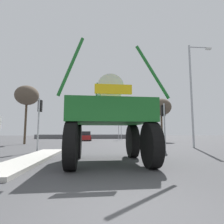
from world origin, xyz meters
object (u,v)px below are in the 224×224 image
(traffic_signal_near_left, at_px, (40,113))
(traffic_signal_far_left, at_px, (118,124))
(streetlight_near_right, at_px, (193,90))
(sedan_ahead, at_px, (86,136))
(bare_tree_left, at_px, (27,96))
(traffic_signal_far_right, at_px, (121,124))
(traffic_signal_near_right, at_px, (163,116))
(bare_tree_right, at_px, (161,107))
(oversize_sprayer, at_px, (108,118))

(traffic_signal_near_left, xyz_separation_m, traffic_signal_far_left, (7.76, 18.59, 0.15))
(traffic_signal_near_left, height_order, streetlight_near_right, streetlight_near_right)
(sedan_ahead, relative_size, streetlight_near_right, 0.44)
(sedan_ahead, relative_size, bare_tree_left, 0.61)
(streetlight_near_right, relative_size, bare_tree_left, 1.37)
(bare_tree_left, bearing_deg, traffic_signal_far_right, 38.38)
(traffic_signal_near_right, distance_m, streetlight_near_right, 5.18)
(traffic_signal_near_right, relative_size, traffic_signal_far_right, 0.89)
(traffic_signal_near_left, relative_size, bare_tree_right, 0.58)
(oversize_sprayer, relative_size, traffic_signal_near_left, 1.33)
(traffic_signal_far_left, height_order, bare_tree_left, bare_tree_left)
(traffic_signal_near_left, relative_size, streetlight_near_right, 0.40)
(bare_tree_left, xyz_separation_m, bare_tree_right, (18.06, 4.96, -0.51))
(sedan_ahead, distance_m, bare_tree_left, 11.84)
(bare_tree_left, height_order, bare_tree_right, bare_tree_left)
(traffic_signal_near_right, xyz_separation_m, traffic_signal_far_right, (-0.86, 18.59, 0.30))
(oversize_sprayer, distance_m, traffic_signal_far_right, 23.80)
(oversize_sprayer, relative_size, bare_tree_right, 0.77)
(sedan_ahead, relative_size, traffic_signal_far_left, 1.05)
(traffic_signal_far_right, height_order, bare_tree_left, bare_tree_left)
(oversize_sprayer, height_order, traffic_signal_near_right, oversize_sprayer)
(sedan_ahead, bearing_deg, streetlight_near_right, -147.43)
(oversize_sprayer, height_order, traffic_signal_near_left, oversize_sprayer)
(traffic_signal_far_left, relative_size, streetlight_near_right, 0.42)
(traffic_signal_near_right, bearing_deg, bare_tree_right, 71.00)
(sedan_ahead, distance_m, traffic_signal_far_right, 6.55)
(traffic_signal_far_left, distance_m, bare_tree_right, 8.10)
(streetlight_near_right, bearing_deg, traffic_signal_far_left, 107.28)
(streetlight_near_right, xyz_separation_m, bare_tree_left, (-17.07, 6.29, 0.44))
(traffic_signal_far_left, bearing_deg, traffic_signal_near_right, -85.95)
(bare_tree_right, bearing_deg, sedan_ahead, 162.52)
(traffic_signal_near_left, distance_m, traffic_signal_far_left, 20.15)
(sedan_ahead, distance_m, bare_tree_right, 12.98)
(sedan_ahead, height_order, traffic_signal_near_left, traffic_signal_near_left)
(oversize_sprayer, xyz_separation_m, streetlight_near_right, (8.15, 7.34, 3.22))
(bare_tree_left, bearing_deg, traffic_signal_near_right, -33.08)
(bare_tree_left, distance_m, bare_tree_right, 18.73)
(streetlight_near_right, distance_m, bare_tree_left, 18.20)
(sedan_ahead, relative_size, traffic_signal_far_right, 1.07)
(bare_tree_right, bearing_deg, traffic_signal_far_right, 138.44)
(sedan_ahead, relative_size, bare_tree_right, 0.64)
(traffic_signal_far_left, xyz_separation_m, bare_tree_left, (-12.04, -9.89, 2.77))
(sedan_ahead, xyz_separation_m, traffic_signal_near_left, (-2.15, -17.32, 2.03))
(oversize_sprayer, height_order, streetlight_near_right, streetlight_near_right)
(traffic_signal_far_right, xyz_separation_m, bare_tree_left, (-12.49, -9.89, 2.81))
(oversize_sprayer, bearing_deg, traffic_signal_near_left, 40.84)
(traffic_signal_near_right, relative_size, bare_tree_right, 0.54)
(oversize_sprayer, height_order, sedan_ahead, oversize_sprayer)
(sedan_ahead, distance_m, traffic_signal_near_left, 17.57)
(traffic_signal_far_left, height_order, bare_tree_right, bare_tree_right)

